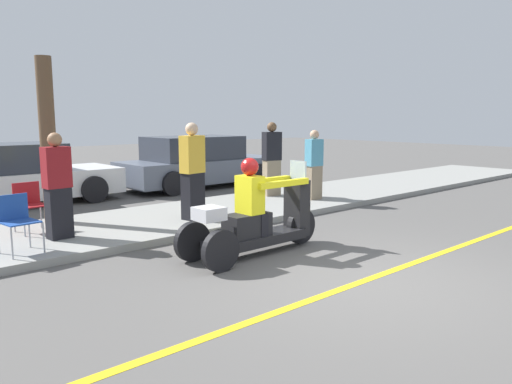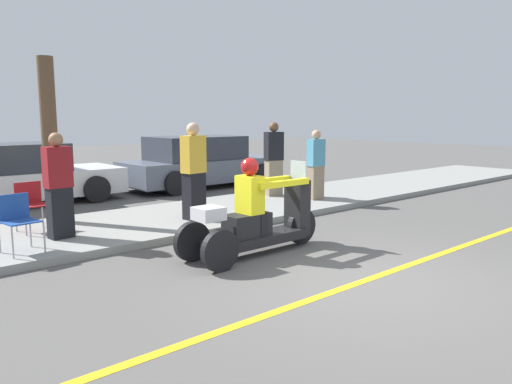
% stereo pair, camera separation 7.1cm
% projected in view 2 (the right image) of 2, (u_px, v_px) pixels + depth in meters
% --- Properties ---
extents(ground_plane, '(60.00, 60.00, 0.00)m').
position_uv_depth(ground_plane, '(364.00, 281.00, 6.23)').
color(ground_plane, '#565451').
extents(lane_stripe, '(24.00, 0.12, 0.01)m').
position_uv_depth(lane_stripe, '(353.00, 285.00, 6.09)').
color(lane_stripe, gold).
rests_on(lane_stripe, ground).
extents(sidewalk_strip, '(28.00, 2.80, 0.12)m').
position_uv_depth(sidewalk_strip, '(169.00, 220.00, 9.64)').
color(sidewalk_strip, gray).
rests_on(sidewalk_strip, ground).
extents(motorcycle_trike, '(2.46, 0.75, 1.45)m').
position_uv_depth(motorcycle_trike, '(256.00, 220.00, 7.37)').
color(motorcycle_trike, black).
rests_on(motorcycle_trike, ground).
extents(spectator_by_tree, '(0.47, 0.32, 1.80)m').
position_uv_depth(spectator_by_tree, '(194.00, 173.00, 9.29)').
color(spectator_by_tree, black).
rests_on(spectator_by_tree, sidewalk_strip).
extents(spectator_mid_group, '(0.40, 0.26, 1.61)m').
position_uv_depth(spectator_mid_group, '(316.00, 166.00, 11.54)').
color(spectator_mid_group, gray).
rests_on(spectator_mid_group, sidewalk_strip).
extents(spectator_far_back, '(0.41, 0.27, 1.67)m').
position_uv_depth(spectator_far_back, '(59.00, 188.00, 7.83)').
color(spectator_far_back, black).
rests_on(spectator_far_back, sidewalk_strip).
extents(spectator_end_of_line, '(0.47, 0.35, 1.78)m').
position_uv_depth(spectator_end_of_line, '(274.00, 160.00, 12.07)').
color(spectator_end_of_line, gray).
rests_on(spectator_end_of_line, sidewalk_strip).
extents(folding_chair_curbside, '(0.52, 0.52, 0.82)m').
position_uv_depth(folding_chair_curbside, '(17.00, 217.00, 7.08)').
color(folding_chair_curbside, '#A5A8AD').
rests_on(folding_chair_curbside, sidewalk_strip).
extents(folding_chair_set_back, '(0.49, 0.49, 0.82)m').
position_uv_depth(folding_chair_set_back, '(31.00, 201.00, 8.38)').
color(folding_chair_set_back, '#A5A8AD').
rests_on(folding_chair_set_back, sidewalk_strip).
extents(parked_car_lot_left, '(4.74, 1.99, 1.42)m').
position_uv_depth(parked_car_lot_left, '(12.00, 176.00, 11.42)').
color(parked_car_lot_left, silver).
rests_on(parked_car_lot_left, ground).
extents(parked_car_lot_far, '(4.70, 2.04, 1.47)m').
position_uv_depth(parked_car_lot_far, '(201.00, 163.00, 14.44)').
color(parked_car_lot_far, slate).
rests_on(parked_car_lot_far, ground).
extents(tree_trunk, '(0.28, 0.28, 2.97)m').
position_uv_depth(tree_trunk, '(50.00, 141.00, 8.98)').
color(tree_trunk, brown).
rests_on(tree_trunk, sidewalk_strip).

